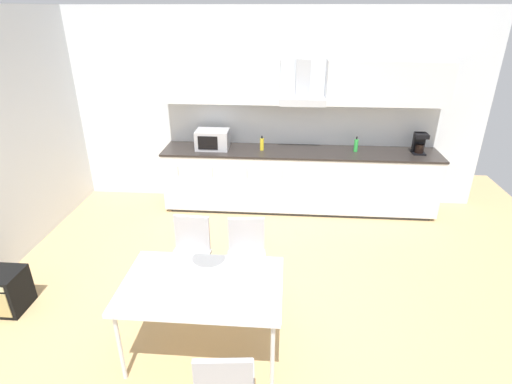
{
  "coord_description": "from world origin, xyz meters",
  "views": [
    {
      "loc": [
        0.43,
        -3.47,
        2.85
      ],
      "look_at": [
        0.12,
        0.51,
        1.0
      ],
      "focal_mm": 28.0,
      "sensor_mm": 36.0,
      "label": 1
    }
  ],
  "objects_px": {
    "coffee_maker": "(419,143)",
    "chair_far_right": "(247,251)",
    "bottle_yellow": "(262,144)",
    "pendant_lamp": "(195,183)",
    "dining_table": "(202,288)",
    "chair_far_left": "(190,249)",
    "microwave": "(213,139)",
    "bottle_green": "(356,145)"
  },
  "relations": [
    {
      "from": "pendant_lamp",
      "to": "coffee_maker",
      "type": "bearing_deg",
      "value": 48.82
    },
    {
      "from": "dining_table",
      "to": "chair_far_left",
      "type": "xyz_separation_m",
      "value": [
        -0.3,
        0.82,
        -0.15
      ]
    },
    {
      "from": "dining_table",
      "to": "chair_far_left",
      "type": "relative_size",
      "value": 1.56
    },
    {
      "from": "dining_table",
      "to": "chair_far_right",
      "type": "xyz_separation_m",
      "value": [
        0.3,
        0.82,
        -0.15
      ]
    },
    {
      "from": "bottle_yellow",
      "to": "pendant_lamp",
      "type": "height_order",
      "value": "pendant_lamp"
    },
    {
      "from": "coffee_maker",
      "to": "pendant_lamp",
      "type": "bearing_deg",
      "value": -131.18
    },
    {
      "from": "chair_far_left",
      "to": "coffee_maker",
      "type": "bearing_deg",
      "value": 36.48
    },
    {
      "from": "pendant_lamp",
      "to": "chair_far_left",
      "type": "bearing_deg",
      "value": 110.14
    },
    {
      "from": "microwave",
      "to": "dining_table",
      "type": "relative_size",
      "value": 0.35
    },
    {
      "from": "coffee_maker",
      "to": "chair_far_right",
      "type": "bearing_deg",
      "value": -136.98
    },
    {
      "from": "bottle_green",
      "to": "bottle_yellow",
      "type": "distance_m",
      "value": 1.37
    },
    {
      "from": "chair_far_right",
      "to": "chair_far_left",
      "type": "bearing_deg",
      "value": 179.97
    },
    {
      "from": "pendant_lamp",
      "to": "microwave",
      "type": "bearing_deg",
      "value": 98.04
    },
    {
      "from": "coffee_maker",
      "to": "chair_far_right",
      "type": "relative_size",
      "value": 0.34
    },
    {
      "from": "microwave",
      "to": "bottle_yellow",
      "type": "xyz_separation_m",
      "value": [
        0.74,
        -0.01,
        -0.05
      ]
    },
    {
      "from": "bottle_yellow",
      "to": "dining_table",
      "type": "distance_m",
      "value": 2.95
    },
    {
      "from": "bottle_yellow",
      "to": "dining_table",
      "type": "bearing_deg",
      "value": -96.3
    },
    {
      "from": "dining_table",
      "to": "microwave",
      "type": "bearing_deg",
      "value": 98.04
    },
    {
      "from": "chair_far_right",
      "to": "pendant_lamp",
      "type": "relative_size",
      "value": 2.72
    },
    {
      "from": "bottle_green",
      "to": "chair_far_left",
      "type": "bearing_deg",
      "value": -133.03
    },
    {
      "from": "microwave",
      "to": "coffee_maker",
      "type": "bearing_deg",
      "value": 0.5
    },
    {
      "from": "coffee_maker",
      "to": "chair_far_left",
      "type": "distance_m",
      "value": 3.63
    },
    {
      "from": "microwave",
      "to": "chair_far_right",
      "type": "bearing_deg",
      "value": -71.36
    },
    {
      "from": "microwave",
      "to": "bottle_yellow",
      "type": "relative_size",
      "value": 2.24
    },
    {
      "from": "dining_table",
      "to": "pendant_lamp",
      "type": "relative_size",
      "value": 4.25
    },
    {
      "from": "coffee_maker",
      "to": "pendant_lamp",
      "type": "height_order",
      "value": "pendant_lamp"
    },
    {
      "from": "dining_table",
      "to": "pendant_lamp",
      "type": "height_order",
      "value": "pendant_lamp"
    },
    {
      "from": "bottle_green",
      "to": "chair_far_left",
      "type": "distance_m",
      "value": 2.97
    },
    {
      "from": "chair_far_right",
      "to": "pendant_lamp",
      "type": "xyz_separation_m",
      "value": [
        -0.3,
        -0.82,
        1.12
      ]
    },
    {
      "from": "chair_far_left",
      "to": "bottle_yellow",
      "type": "bearing_deg",
      "value": 73.44
    },
    {
      "from": "microwave",
      "to": "chair_far_left",
      "type": "distance_m",
      "value": 2.18
    },
    {
      "from": "chair_far_left",
      "to": "pendant_lamp",
      "type": "relative_size",
      "value": 2.72
    },
    {
      "from": "dining_table",
      "to": "chair_far_left",
      "type": "distance_m",
      "value": 0.89
    },
    {
      "from": "microwave",
      "to": "coffee_maker",
      "type": "relative_size",
      "value": 1.6
    },
    {
      "from": "microwave",
      "to": "bottle_green",
      "type": "height_order",
      "value": "microwave"
    },
    {
      "from": "bottle_yellow",
      "to": "pendant_lamp",
      "type": "bearing_deg",
      "value": -96.3
    },
    {
      "from": "dining_table",
      "to": "chair_far_left",
      "type": "height_order",
      "value": "chair_far_left"
    },
    {
      "from": "microwave",
      "to": "bottle_green",
      "type": "distance_m",
      "value": 2.11
    },
    {
      "from": "microwave",
      "to": "pendant_lamp",
      "type": "relative_size",
      "value": 1.5
    },
    {
      "from": "chair_far_left",
      "to": "bottle_green",
      "type": "bearing_deg",
      "value": 46.97
    },
    {
      "from": "bottle_yellow",
      "to": "chair_far_left",
      "type": "distance_m",
      "value": 2.24
    },
    {
      "from": "dining_table",
      "to": "chair_far_right",
      "type": "distance_m",
      "value": 0.89
    }
  ]
}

